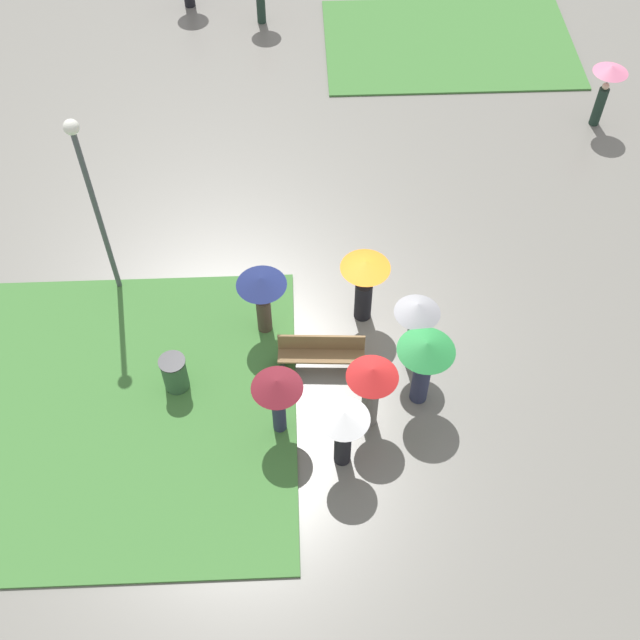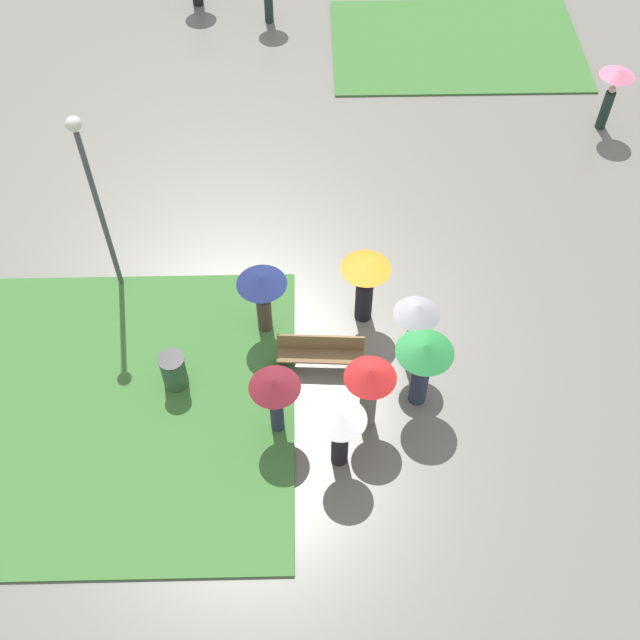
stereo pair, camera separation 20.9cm
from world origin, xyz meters
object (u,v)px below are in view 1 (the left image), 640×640
at_px(park_bench, 321,352).
at_px(crowd_person_green, 425,359).
at_px(trash_bin, 175,374).
at_px(lone_walker_near_lawn, 607,82).
at_px(crowd_person_orange, 365,280).
at_px(crowd_person_navy, 262,292).
at_px(crowd_person_maroon, 277,392).
at_px(crowd_person_red, 372,384).
at_px(lamp_post, 91,190).
at_px(crowd_person_grey, 416,319).
at_px(crowd_person_white, 344,426).

height_order(park_bench, crowd_person_green, crowd_person_green).
xyz_separation_m(park_bench, trash_bin, (-3.15, -0.47, 0.01)).
bearing_deg(lone_walker_near_lawn, crowd_person_green, 27.80).
distance_m(crowd_person_orange, crowd_person_navy, 2.28).
bearing_deg(park_bench, trash_bin, -168.34).
bearing_deg(crowd_person_navy, crowd_person_maroon, 21.14).
bearing_deg(crowd_person_red, lamp_post, 109.10).
bearing_deg(trash_bin, crowd_person_grey, 5.49).
bearing_deg(crowd_person_grey, crowd_person_orange, -177.77).
bearing_deg(lone_walker_near_lawn, crowd_person_maroon, 18.69).
height_order(crowd_person_red, crowd_person_white, crowd_person_red).
distance_m(crowd_person_navy, lone_walker_near_lawn, 11.72).
xyz_separation_m(crowd_person_red, crowd_person_green, (1.11, 0.53, 0.05)).
height_order(crowd_person_red, crowd_person_grey, crowd_person_grey).
distance_m(trash_bin, crowd_person_green, 5.30).
xyz_separation_m(trash_bin, crowd_person_white, (3.47, -1.89, 0.83)).
relative_size(crowd_person_red, crowd_person_maroon, 1.06).
bearing_deg(crowd_person_red, crowd_person_maroon, 147.67).
bearing_deg(crowd_person_navy, lamp_post, -97.88).
xyz_separation_m(park_bench, crowd_person_orange, (1.01, 1.34, 0.79)).
distance_m(trash_bin, crowd_person_orange, 4.60).
distance_m(lamp_post, crowd_person_orange, 6.13).
bearing_deg(crowd_person_orange, lamp_post, 33.28).
bearing_deg(crowd_person_grey, crowd_person_navy, -141.39).
bearing_deg(crowd_person_red, crowd_person_grey, 18.86).
bearing_deg(park_bench, crowd_person_navy, 143.62).
distance_m(crowd_person_grey, crowd_person_green, 0.97).
distance_m(crowd_person_green, lone_walker_near_lawn, 10.86).
bearing_deg(crowd_person_navy, crowd_person_red, 55.38).
distance_m(crowd_person_maroon, lone_walker_near_lawn, 13.24).
distance_m(crowd_person_navy, crowd_person_maroon, 2.65).
xyz_separation_m(lamp_post, crowd_person_navy, (3.49, -1.42, -1.80)).
height_order(crowd_person_navy, crowd_person_grey, crowd_person_grey).
relative_size(crowd_person_green, lone_walker_near_lawn, 1.02).
height_order(lamp_post, crowd_person_orange, lamp_post).
bearing_deg(crowd_person_white, crowd_person_maroon, 141.62).
relative_size(crowd_person_orange, crowd_person_green, 0.95).
relative_size(crowd_person_white, lone_walker_near_lawn, 0.96).
bearing_deg(crowd_person_orange, crowd_person_red, 132.68).
distance_m(crowd_person_red, crowd_person_green, 1.23).
bearing_deg(crowd_person_grey, lamp_post, -143.97).
relative_size(crowd_person_red, crowd_person_white, 1.04).
xyz_separation_m(crowd_person_maroon, lone_walker_near_lawn, (9.07, 9.65, -0.00)).
relative_size(park_bench, lone_walker_near_lawn, 1.00).
height_order(crowd_person_white, crowd_person_maroon, crowd_person_white).
height_order(trash_bin, lone_walker_near_lawn, lone_walker_near_lawn).
relative_size(park_bench, crowd_person_orange, 1.02).
height_order(crowd_person_green, lone_walker_near_lawn, crowd_person_green).
bearing_deg(crowd_person_green, crowd_person_red, 49.97).
bearing_deg(lamp_post, crowd_person_orange, -10.91).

